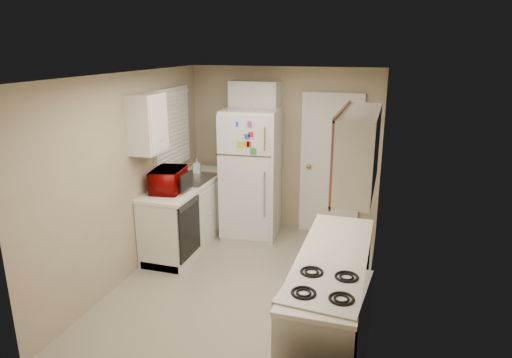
# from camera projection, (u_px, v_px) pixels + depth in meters

# --- Properties ---
(floor) EXTENTS (3.80, 3.80, 0.00)m
(floor) POSITION_uv_depth(u_px,v_px,m) (244.00, 285.00, 5.31)
(floor) COLOR #B2AA96
(floor) RESTS_ON ground
(ceiling) EXTENTS (3.80, 3.80, 0.00)m
(ceiling) POSITION_uv_depth(u_px,v_px,m) (242.00, 75.00, 4.63)
(ceiling) COLOR white
(ceiling) RESTS_ON floor
(wall_left) EXTENTS (3.80, 3.80, 0.00)m
(wall_left) POSITION_uv_depth(u_px,v_px,m) (130.00, 177.00, 5.36)
(wall_left) COLOR tan
(wall_left) RESTS_ON floor
(wall_right) EXTENTS (3.80, 3.80, 0.00)m
(wall_right) POSITION_uv_depth(u_px,v_px,m) (375.00, 199.00, 4.58)
(wall_right) COLOR tan
(wall_right) RESTS_ON floor
(wall_back) EXTENTS (2.80, 2.80, 0.00)m
(wall_back) POSITION_uv_depth(u_px,v_px,m) (284.00, 150.00, 6.71)
(wall_back) COLOR tan
(wall_back) RESTS_ON floor
(wall_front) EXTENTS (2.80, 2.80, 0.00)m
(wall_front) POSITION_uv_depth(u_px,v_px,m) (158.00, 264.00, 3.23)
(wall_front) COLOR tan
(wall_front) RESTS_ON floor
(left_counter) EXTENTS (0.60, 1.80, 0.90)m
(left_counter) POSITION_uv_depth(u_px,v_px,m) (189.00, 213.00, 6.32)
(left_counter) COLOR silver
(left_counter) RESTS_ON floor
(dishwasher) EXTENTS (0.03, 0.58, 0.72)m
(dishwasher) POSITION_uv_depth(u_px,v_px,m) (189.00, 229.00, 5.67)
(dishwasher) COLOR black
(dishwasher) RESTS_ON floor
(sink) EXTENTS (0.54, 0.74, 0.16)m
(sink) POSITION_uv_depth(u_px,v_px,m) (192.00, 182.00, 6.34)
(sink) COLOR gray
(sink) RESTS_ON left_counter
(microwave) EXTENTS (0.57, 0.37, 0.35)m
(microwave) POSITION_uv_depth(u_px,v_px,m) (169.00, 180.00, 5.77)
(microwave) COLOR #850505
(microwave) RESTS_ON left_counter
(soap_bottle) EXTENTS (0.13, 0.13, 0.22)m
(soap_bottle) POSITION_uv_depth(u_px,v_px,m) (197.00, 167.00, 6.58)
(soap_bottle) COLOR white
(soap_bottle) RESTS_ON left_counter
(window_blinds) EXTENTS (0.10, 0.98, 1.08)m
(window_blinds) POSITION_uv_depth(u_px,v_px,m) (172.00, 128.00, 6.20)
(window_blinds) COLOR silver
(window_blinds) RESTS_ON wall_left
(upper_cabinet_left) EXTENTS (0.30, 0.45, 0.70)m
(upper_cabinet_left) POSITION_uv_depth(u_px,v_px,m) (147.00, 124.00, 5.35)
(upper_cabinet_left) COLOR silver
(upper_cabinet_left) RESTS_ON wall_left
(refrigerator) EXTENTS (0.82, 0.80, 1.84)m
(refrigerator) POSITION_uv_depth(u_px,v_px,m) (252.00, 173.00, 6.52)
(refrigerator) COLOR silver
(refrigerator) RESTS_ON floor
(cabinet_over_fridge) EXTENTS (0.70, 0.30, 0.40)m
(cabinet_over_fridge) POSITION_uv_depth(u_px,v_px,m) (255.00, 95.00, 6.46)
(cabinet_over_fridge) COLOR silver
(cabinet_over_fridge) RESTS_ON wall_back
(interior_door) EXTENTS (0.86, 0.06, 2.08)m
(interior_door) POSITION_uv_depth(u_px,v_px,m) (330.00, 166.00, 6.53)
(interior_door) COLOR silver
(interior_door) RESTS_ON floor
(right_counter) EXTENTS (0.60, 2.00, 0.90)m
(right_counter) POSITION_uv_depth(u_px,v_px,m) (330.00, 302.00, 4.14)
(right_counter) COLOR silver
(right_counter) RESTS_ON floor
(stove) EXTENTS (0.68, 0.81, 0.92)m
(stove) POSITION_uv_depth(u_px,v_px,m) (323.00, 336.00, 3.64)
(stove) COLOR silver
(stove) RESTS_ON floor
(upper_cabinet_right) EXTENTS (0.30, 1.20, 0.70)m
(upper_cabinet_right) POSITION_uv_depth(u_px,v_px,m) (359.00, 151.00, 3.99)
(upper_cabinet_right) COLOR silver
(upper_cabinet_right) RESTS_ON wall_right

